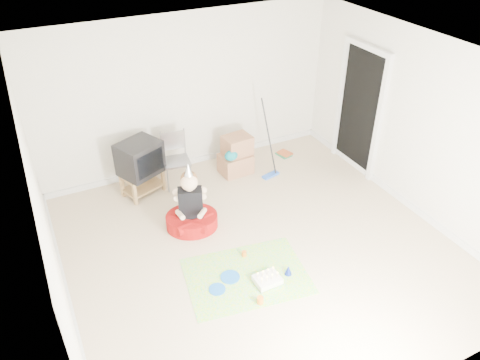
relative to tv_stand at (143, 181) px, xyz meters
name	(u,v)px	position (x,y,z in m)	size (l,w,h in m)	color
ground	(260,248)	(1.03, -1.98, -0.23)	(5.00, 5.00, 0.00)	beige
doorway_recess	(360,111)	(3.51, -0.78, 0.79)	(0.02, 0.90, 2.05)	black
tv_stand	(143,181)	(0.00, 0.00, 0.00)	(0.71, 0.58, 0.38)	olive
crt_tv	(140,158)	(0.00, 0.00, 0.41)	(0.60, 0.50, 0.52)	black
folding_chair	(176,161)	(0.57, -0.01, 0.21)	(0.47, 0.45, 0.91)	gray
cardboard_boxes	(236,156)	(1.60, -0.08, 0.08)	(0.56, 0.45, 0.66)	#9F6D4D
floor_mop	(271,163)	(2.06, -0.46, 0.03)	(0.33, 0.42, 1.27)	blue
book_pile	(284,154)	(2.63, 0.04, -0.21)	(0.25, 0.29, 0.06)	#297D54
seated_woman	(191,214)	(0.37, -1.14, 0.00)	(0.95, 0.95, 1.07)	#99100E
party_mat	(246,276)	(0.62, -2.38, -0.23)	(1.52, 1.10, 0.01)	#FF35A8
birthday_cake	(267,280)	(0.80, -2.60, -0.19)	(0.32, 0.26, 0.15)	white
blue_plate_near	(230,277)	(0.43, -2.31, -0.22)	(0.25, 0.25, 0.01)	blue
blue_plate_far	(217,289)	(0.19, -2.43, -0.22)	(0.21, 0.21, 0.01)	blue
orange_cup_near	(244,254)	(0.76, -2.04, -0.19)	(0.06, 0.06, 0.07)	orange
orange_cup_far	(260,300)	(0.57, -2.85, -0.18)	(0.08, 0.08, 0.09)	orange
blue_party_hat	(288,270)	(1.11, -2.59, -0.16)	(0.10, 0.10, 0.14)	#1728A5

